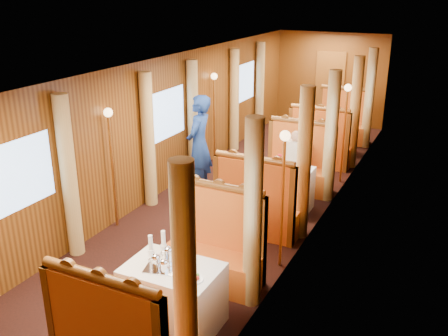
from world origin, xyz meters
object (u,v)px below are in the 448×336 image
Objects in this scene: tea_tray at (161,268)px; teapot_back at (169,256)px; passenger at (295,156)px; table_mid at (280,189)px; banquette_near_aft at (214,252)px; table_near at (173,296)px; table_far at (332,137)px; banquette_mid_aft at (298,168)px; rose_vase_far at (334,113)px; banquette_far_fwd at (320,147)px; teapot_left at (156,263)px; banquette_mid_fwd at (257,209)px; banquette_far_aft at (342,124)px; steward at (199,145)px; fruit_plate at (193,278)px; teapot_right at (164,268)px; rose_vase_mid at (280,158)px.

teapot_back is at bearing 91.89° from tea_tray.
passenger reaches higher than teapot_back.
banquette_near_aft is at bearing -90.00° from table_mid.
table_near is 1.00× the size of table_far.
banquette_mid_aft is 2.55m from rose_vase_far.
tea_tray is 0.94× the size of rose_vase_far.
rose_vase_far reaches higher than table_mid.
banquette_far_fwd reaches higher than teapot_left.
banquette_far_fwd is at bearing -90.00° from table_far.
banquette_mid_fwd is 1.00× the size of banquette_far_aft.
banquette_far_fwd reaches higher than teapot_back.
banquette_far_aft is at bearing 90.00° from table_far.
table_near is at bearing 18.07° from teapot_left.
table_mid is 0.57× the size of steward.
banquette_mid_fwd is 2.02m from steward.
tea_tray is 1.57× the size of fruit_plate.
rose_vase_mid reaches higher than teapot_right.
tea_tray is 0.94× the size of rose_vase_mid.
banquette_mid_fwd is 2.60m from tea_tray.
banquette_near_aft is 1.15m from tea_tray.
fruit_plate reaches higher than tea_tray.
banquette_mid_fwd is 1.00× the size of banquette_mid_aft.
banquette_mid_fwd is 4.51m from table_far.
table_far is 7.11m from teapot_left.
teapot_right is at bearing -90.22° from passenger.
teapot_left is at bearing -97.55° from banquette_near_aft.
teapot_right is at bearing -89.83° from rose_vase_mid.
table_mid is at bearing 76.13° from teapot_back.
banquette_mid_aft is at bearing -90.00° from banquette_far_fwd.
fruit_plate is (0.35, 0.02, -0.04)m from teapot_right.
banquette_far_fwd is at bearing 89.36° from rose_vase_mid.
banquette_far_aft is 4.73m from steward.
table_mid is at bearing 90.00° from banquette_near_aft.
table_mid is at bearing 80.56° from steward.
rose_vase_far is (0.12, 7.10, 0.17)m from tea_tray.
table_mid is (0.00, 2.49, -0.05)m from banquette_near_aft.
tea_tray is 3.99m from steward.
banquette_mid_aft is (0.00, 4.51, 0.05)m from table_near.
table_far is 2.77m from passenger.
rose_vase_mid reaches higher than teapot_left.
table_far is 3.81m from steward.
passenger is (-0.02, -2.76, -0.19)m from rose_vase_far.
tea_tray is at bearing -90.90° from banquette_far_fwd.
table_mid is 3.09× the size of tea_tray.
teapot_left is 0.76× the size of fruit_plate.
steward is at bearing 176.70° from table_mid.
banquette_far_aft is (0.00, 1.01, 0.05)m from table_far.
rose_vase_far is (0.02, 2.50, 0.50)m from banquette_mid_aft.
tea_tray is at bearing -91.07° from rose_vase_mid.
teapot_back is at bearing -96.27° from banquette_near_aft.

